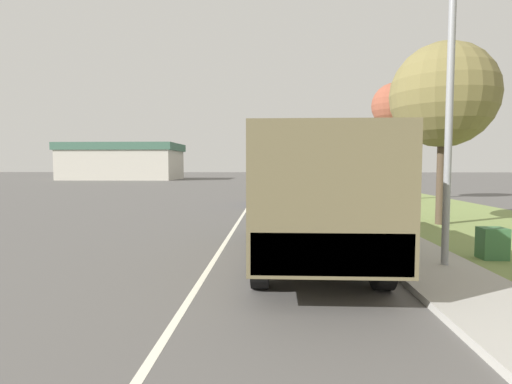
{
  "coord_description": "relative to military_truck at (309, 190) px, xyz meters",
  "views": [
    {
      "loc": [
        1.33,
        3.06,
        2.1
      ],
      "look_at": [
        0.85,
        13.62,
        1.4
      ],
      "focal_mm": 28.0,
      "sensor_mm": 36.0,
      "label": 1
    }
  ],
  "objects": [
    {
      "name": "utility_box",
      "position": [
        4.08,
        0.0,
        -1.19
      ],
      "size": [
        0.55,
        0.45,
        0.7
      ],
      "color": "#3D7042",
      "rests_on": "grass_strip_right"
    },
    {
      "name": "car_third_ahead",
      "position": [
        -0.49,
        32.0,
        -0.88
      ],
      "size": [
        1.76,
        4.42,
        1.49
      ],
      "color": "navy",
      "rests_on": "ground"
    },
    {
      "name": "building_distant",
      "position": [
        -23.75,
        50.72,
        1.19
      ],
      "size": [
        17.13,
        9.77,
        5.42
      ],
      "color": "beige",
      "rests_on": "ground"
    },
    {
      "name": "ground_plane",
      "position": [
        -2.12,
        27.92,
        -1.56
      ],
      "size": [
        180.0,
        180.0,
        0.0
      ],
      "primitive_type": "plane",
      "color": "#565451"
    },
    {
      "name": "car_second_ahead",
      "position": [
        -0.12,
        24.27,
        -0.93
      ],
      "size": [
        1.72,
        4.43,
        1.37
      ],
      "color": "#336B3D",
      "rests_on": "ground"
    },
    {
      "name": "car_nearest_ahead",
      "position": [
        -0.42,
        12.39,
        -0.8
      ],
      "size": [
        1.94,
        4.2,
        1.71
      ],
      "color": "navy",
      "rests_on": "ground"
    },
    {
      "name": "lamp_post",
      "position": [
        2.43,
        -0.98,
        3.14
      ],
      "size": [
        1.69,
        0.24,
        7.78
      ],
      "color": "gray",
      "rests_on": "sidewalk_right"
    },
    {
      "name": "grass_strip_right",
      "position": [
        6.78,
        27.92,
        -1.55
      ],
      "size": [
        7.0,
        120.0,
        0.02
      ],
      "color": "olive",
      "rests_on": "ground"
    },
    {
      "name": "sidewalk_right",
      "position": [
        2.38,
        27.92,
        -1.5
      ],
      "size": [
        1.8,
        120.0,
        0.12
      ],
      "color": "#ADAAA3",
      "rests_on": "ground"
    },
    {
      "name": "tree_far_right",
      "position": [
        6.4,
        15.52,
        4.06
      ],
      "size": [
        2.67,
        2.67,
        7.03
      ],
      "color": "brown",
      "rests_on": "grass_strip_right"
    },
    {
      "name": "lane_centre_stripe",
      "position": [
        -2.12,
        27.92,
        -1.55
      ],
      "size": [
        0.12,
        120.0,
        0.0
      ],
      "color": "silver",
      "rests_on": "ground"
    },
    {
      "name": "military_truck",
      "position": [
        0.0,
        0.0,
        0.0
      ],
      "size": [
        2.36,
        7.34,
        2.74
      ],
      "color": "#474C38",
      "rests_on": "ground"
    },
    {
      "name": "tree_mid_right",
      "position": [
        5.08,
        5.32,
        2.98
      ],
      "size": [
        3.61,
        3.61,
        6.34
      ],
      "color": "#4C3D2D",
      "rests_on": "grass_strip_right"
    }
  ]
}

